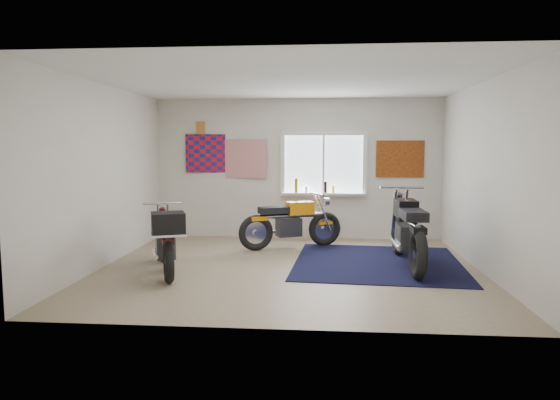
# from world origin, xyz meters

# --- Properties ---
(ground) EXTENTS (5.50, 5.50, 0.00)m
(ground) POSITION_xyz_m (0.00, 0.00, 0.00)
(ground) COLOR #9E896B
(ground) RESTS_ON ground
(room_shell) EXTENTS (5.50, 5.50, 5.50)m
(room_shell) POSITION_xyz_m (0.00, 0.00, 1.64)
(room_shell) COLOR white
(room_shell) RESTS_ON ground
(navy_rug) EXTENTS (2.67, 2.77, 0.01)m
(navy_rug) POSITION_xyz_m (1.33, 0.43, 0.01)
(navy_rug) COLOR black
(navy_rug) RESTS_ON ground
(window_assembly) EXTENTS (1.66, 0.17, 1.26)m
(window_assembly) POSITION_xyz_m (0.50, 2.47, 1.37)
(window_assembly) COLOR white
(window_assembly) RESTS_ON room_shell
(oil_bottles) EXTENTS (0.77, 0.07, 0.28)m
(oil_bottles) POSITION_xyz_m (0.25, 2.40, 1.01)
(oil_bottles) COLOR olive
(oil_bottles) RESTS_ON window_assembly
(flag_display) EXTENTS (1.60, 0.10, 1.17)m
(flag_display) POSITION_xyz_m (-1.90, 2.48, 2.15)
(flag_display) COLOR red
(flag_display) RESTS_ON room_shell
(triumph_poster) EXTENTS (0.90, 0.03, 0.70)m
(triumph_poster) POSITION_xyz_m (1.95, 2.48, 1.55)
(triumph_poster) COLOR #A54C14
(triumph_poster) RESTS_ON room_shell
(yellow_triumph) EXTENTS (1.79, 0.92, 0.97)m
(yellow_triumph) POSITION_xyz_m (-0.07, 1.48, 0.42)
(yellow_triumph) COLOR black
(yellow_triumph) RESTS_ON ground
(black_chrome_bike) EXTENTS (0.69, 2.26, 1.16)m
(black_chrome_bike) POSITION_xyz_m (1.75, 0.27, 0.51)
(black_chrome_bike) COLOR black
(black_chrome_bike) RESTS_ON navy_rug
(maroon_tourer) EXTENTS (0.97, 1.83, 0.95)m
(maroon_tourer) POSITION_xyz_m (-1.70, -0.49, 0.49)
(maroon_tourer) COLOR black
(maroon_tourer) RESTS_ON ground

